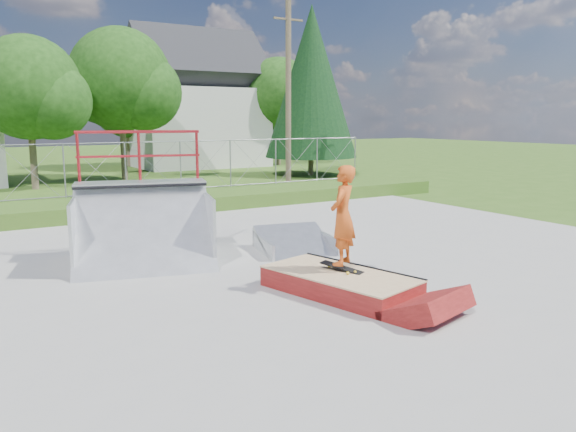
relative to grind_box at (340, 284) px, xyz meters
name	(u,v)px	position (x,y,z in m)	size (l,w,h in m)	color
ground	(279,281)	(-0.50, 1.28, -0.20)	(120.00, 120.00, 0.00)	#335718
concrete_pad	(279,280)	(-0.50, 1.28, -0.18)	(20.00, 16.00, 0.04)	#959593
grass_berm	(135,205)	(-0.50, 10.78, 0.05)	(24.00, 3.00, 0.50)	#335718
grind_box	(340,284)	(0.00, 0.00, 0.00)	(1.96, 2.98, 0.41)	maroon
quarter_pipe	(142,200)	(-2.33, 3.81, 1.21)	(2.82, 2.38, 2.82)	#AFB2B7
flat_bank_ramp	(295,242)	(1.04, 3.14, 0.04)	(1.62, 1.72, 0.50)	#AFB2B7
skateboard	(342,268)	(0.12, 0.10, 0.25)	(0.22, 0.80, 0.02)	black
skater	(343,219)	(0.12, 0.10, 1.13)	(0.64, 0.42, 1.77)	#CE5019
chain_link_fence	(126,168)	(-0.50, 11.78, 1.20)	(20.00, 0.06, 1.80)	gray
gable_house	(197,107)	(8.50, 27.28, 3.63)	(8.40, 6.08, 8.94)	beige
utility_pole	(288,97)	(7.00, 13.28, 3.80)	(0.24, 0.24, 8.00)	#4F3F31
tree_left_near	(35,92)	(-2.25, 19.11, 4.03)	(4.76, 4.48, 6.65)	#4F3F31
tree_center	(127,83)	(2.28, 21.09, 4.64)	(5.44, 5.12, 7.60)	#4F3F31
tree_right_far	(283,97)	(13.76, 25.10, 4.34)	(5.10, 4.80, 7.12)	#4F3F31
tree_back_mid	(131,110)	(4.71, 29.13, 3.43)	(4.08, 3.84, 5.70)	#4F3F31
conifer_tree	(311,82)	(11.50, 18.28, 4.84)	(5.04, 5.04, 9.10)	#4F3F31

